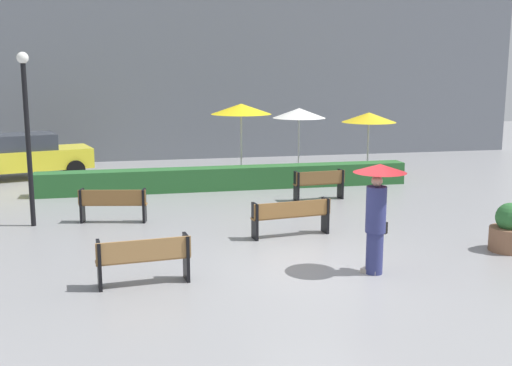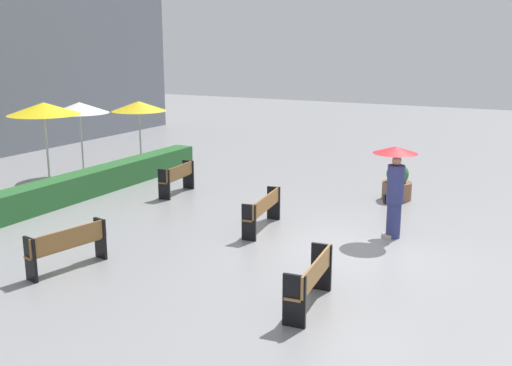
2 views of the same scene
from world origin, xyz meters
The scene contains 11 objects.
ground_plane centered at (0.00, 0.00, 0.00)m, with size 60.00×60.00×0.00m, color gray.
bench_near_left centered at (-3.41, -0.18, 0.51)m, with size 1.69×0.53×0.86m.
bench_mid_center centered at (0.03, 2.45, 0.51)m, with size 1.90×0.57×0.84m.
bench_back_row centered at (1.91, 6.20, 0.52)m, with size 1.54×0.48×0.87m.
bench_far_left centered at (-4.00, 4.66, 0.51)m, with size 1.70×0.64×0.85m.
pedestrian_with_umbrella centered at (0.90, -0.40, 1.36)m, with size 0.99×0.99×2.08m.
planter_pot centered at (4.25, 0.37, 0.45)m, with size 0.82×0.82×1.04m.
patio_umbrella_yellow centered at (0.21, 9.54, 2.49)m, with size 2.04×2.04×2.67m.
patio_umbrella_white centered at (2.46, 10.36, 2.26)m, with size 1.89×1.89×2.44m.
patio_umbrella_yellow_far centered at (4.92, 9.91, 2.10)m, with size 1.94×1.94×2.28m.
hedge_strip centered at (-0.45, 8.40, 0.36)m, with size 11.88×0.70×0.72m, color #28602D.
Camera 2 is at (-12.04, -3.65, 4.34)m, focal length 41.88 mm.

